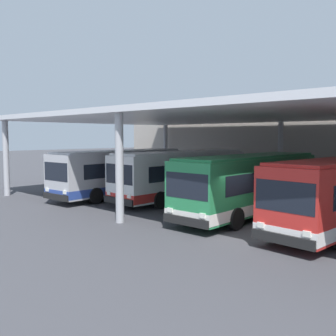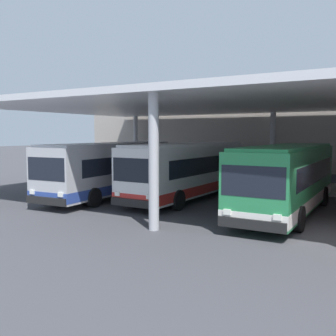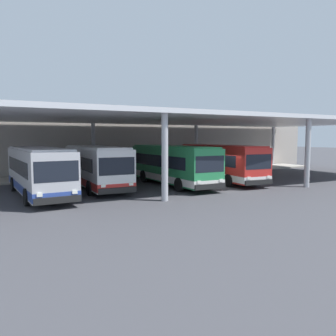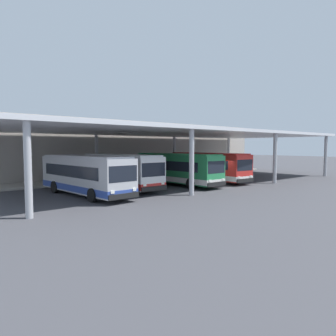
{
  "view_description": "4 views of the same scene",
  "coord_description": "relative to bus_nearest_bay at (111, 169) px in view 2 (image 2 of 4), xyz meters",
  "views": [
    {
      "loc": [
        8.2,
        -14.27,
        4.15
      ],
      "look_at": [
        -8.76,
        3.6,
        2.13
      ],
      "focal_mm": 41.52,
      "sensor_mm": 36.0,
      "label": 1
    },
    {
      "loc": [
        1.86,
        -14.81,
        3.7
      ],
      "look_at": [
        -8.63,
        2.67,
        1.9
      ],
      "focal_mm": 41.38,
      "sensor_mm": 36.0,
      "label": 2
    },
    {
      "loc": [
        -15.3,
        -20.39,
        3.81
      ],
      "look_at": [
        -3.45,
        2.28,
        1.5
      ],
      "focal_mm": 35.94,
      "sensor_mm": 36.0,
      "label": 3
    },
    {
      "loc": [
        -23.48,
        -19.97,
        3.89
      ],
      "look_at": [
        -2.61,
        4.58,
        1.64
      ],
      "focal_mm": 33.07,
      "sensor_mm": 36.0,
      "label": 4
    }
  ],
  "objects": [
    {
      "name": "bus_nearest_bay",
      "position": [
        0.0,
        0.0,
        0.0
      ],
      "size": [
        3.17,
        10.66,
        3.17
      ],
      "color": "#B7B7BC",
      "rests_on": "ground"
    },
    {
      "name": "bench_waiting",
      "position": [
        10.95,
        8.89,
        -0.99
      ],
      "size": [
        1.8,
        0.45,
        0.92
      ],
      "color": "#4C515B",
      "rests_on": "platform_kerb"
    },
    {
      "name": "bus_middle_bay",
      "position": [
        10.14,
        0.36,
        0.0
      ],
      "size": [
        2.84,
        10.57,
        3.17
      ],
      "color": "#28844C",
      "rests_on": "ground"
    },
    {
      "name": "bus_second_bay",
      "position": [
        4.24,
        1.66,
        0.0
      ],
      "size": [
        2.82,
        10.56,
        3.17
      ],
      "color": "white",
      "rests_on": "ground"
    },
    {
      "name": "ground_plane",
      "position": [
        12.69,
        -2.93,
        -1.66
      ],
      "size": [
        200.0,
        200.0,
        0.0
      ],
      "primitive_type": "plane",
      "color": "#3D3D42"
    }
  ]
}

